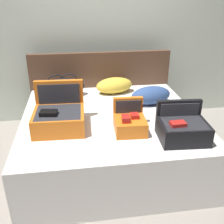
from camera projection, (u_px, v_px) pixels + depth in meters
The scene contains 10 objects.
ground_plane at pixel (116, 180), 2.81m from camera, with size 12.00×12.00×0.00m, color gray.
back_wall at pixel (98, 30), 3.74m from camera, with size 8.00×0.10×2.60m, color #B7C1B2.
bed at pixel (110, 138), 3.05m from camera, with size 1.89×1.82×0.57m, color silver.
headboard at pixel (101, 89), 3.80m from camera, with size 1.93×0.08×1.05m, color #4C3323.
hard_case_large at pixel (59, 116), 2.62m from camera, with size 0.50×0.49×0.42m.
hard_case_medium at pixel (183, 128), 2.43m from camera, with size 0.45×0.39×0.32m.
hard_case_small at pixel (130, 122), 2.57m from camera, with size 0.31×0.35×0.29m.
duffel_bag at pixel (63, 87), 3.39m from camera, with size 0.56×0.25×0.29m.
pillow_near_headboard at pixel (114, 85), 3.51m from camera, with size 0.49×0.27×0.20m, color gold.
pillow_center_head at pixel (151, 95), 3.17m from camera, with size 0.49×0.26×0.21m, color navy.
Camera 1 is at (-0.36, -2.21, 1.84)m, focal length 42.96 mm.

